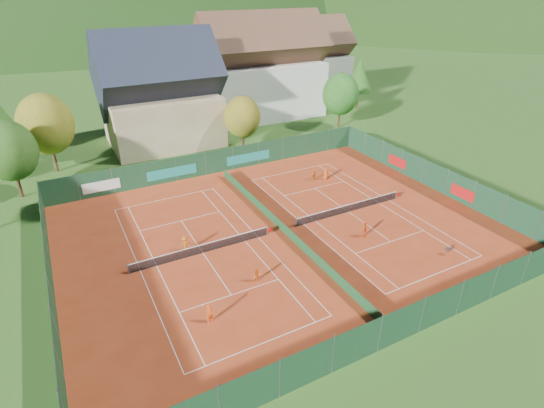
% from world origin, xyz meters
% --- Properties ---
extents(ground, '(600.00, 600.00, 0.00)m').
position_xyz_m(ground, '(0.00, 0.00, -0.02)').
color(ground, '#295219').
rests_on(ground, ground).
extents(clay_pad, '(40.00, 32.00, 0.01)m').
position_xyz_m(clay_pad, '(0.00, 0.00, 0.01)').
color(clay_pad, '#A43518').
rests_on(clay_pad, ground).
extents(court_markings_left, '(11.03, 23.83, 0.00)m').
position_xyz_m(court_markings_left, '(-8.00, 0.00, 0.01)').
color(court_markings_left, white).
rests_on(court_markings_left, ground).
extents(court_markings_right, '(11.03, 23.83, 0.00)m').
position_xyz_m(court_markings_right, '(8.00, 0.00, 0.01)').
color(court_markings_right, white).
rests_on(court_markings_right, ground).
extents(tennis_net_left, '(13.30, 0.10, 1.02)m').
position_xyz_m(tennis_net_left, '(-7.85, 0.00, 0.51)').
color(tennis_net_left, '#59595B').
rests_on(tennis_net_left, ground).
extents(tennis_net_right, '(13.30, 0.10, 1.02)m').
position_xyz_m(tennis_net_right, '(8.15, 0.00, 0.51)').
color(tennis_net_right, '#59595B').
rests_on(tennis_net_right, ground).
extents(court_divider, '(0.03, 28.80, 1.00)m').
position_xyz_m(court_divider, '(0.00, 0.00, 0.50)').
color(court_divider, '#163D1E').
rests_on(court_divider, ground).
extents(fence_north, '(40.00, 0.10, 3.00)m').
position_xyz_m(fence_north, '(-0.46, 15.99, 1.47)').
color(fence_north, '#153C21').
rests_on(fence_north, ground).
extents(fence_south, '(40.00, 0.04, 3.00)m').
position_xyz_m(fence_south, '(0.00, -16.00, 1.50)').
color(fence_south, '#12331C').
rests_on(fence_south, ground).
extents(fence_west, '(0.04, 32.00, 3.00)m').
position_xyz_m(fence_west, '(-20.00, 0.00, 1.50)').
color(fence_west, '#14391D').
rests_on(fence_west, ground).
extents(fence_east, '(0.09, 32.00, 3.00)m').
position_xyz_m(fence_east, '(20.00, 0.05, 1.48)').
color(fence_east, '#133621').
rests_on(fence_east, ground).
extents(chalet, '(16.20, 12.00, 16.00)m').
position_xyz_m(chalet, '(-3.00, 30.00, 6.62)').
color(chalet, beige).
rests_on(chalet, ground).
extents(hotel_block_a, '(21.60, 11.00, 17.25)m').
position_xyz_m(hotel_block_a, '(16.00, 36.00, 7.38)').
color(hotel_block_a, silver).
rests_on(hotel_block_a, ground).
extents(hotel_block_b, '(17.28, 10.00, 15.50)m').
position_xyz_m(hotel_block_b, '(30.00, 44.00, 6.62)').
color(hotel_block_b, silver).
rests_on(hotel_block_b, ground).
extents(tree_west_front, '(5.72, 5.72, 8.69)m').
position_xyz_m(tree_west_front, '(-22.00, 20.00, 5.39)').
color(tree_west_front, '#472D19').
rests_on(tree_west_front, ground).
extents(tree_west_mid, '(6.44, 6.44, 9.78)m').
position_xyz_m(tree_west_mid, '(-18.00, 26.00, 6.07)').
color(tree_west_mid, '#4E2F1B').
rests_on(tree_west_mid, ground).
extents(tree_center, '(5.01, 5.01, 7.60)m').
position_xyz_m(tree_center, '(6.00, 22.00, 4.72)').
color(tree_center, '#402717').
rests_on(tree_center, ground).
extents(tree_east_front, '(5.72, 5.72, 8.69)m').
position_xyz_m(tree_east_front, '(24.00, 24.00, 5.39)').
color(tree_east_front, '#453118').
rests_on(tree_east_front, ground).
extents(tree_east_mid, '(5.04, 5.04, 9.00)m').
position_xyz_m(tree_east_mid, '(34.00, 32.00, 6.06)').
color(tree_east_mid, '#482A19').
rests_on(tree_east_mid, ground).
extents(tree_east_back, '(7.15, 7.15, 10.86)m').
position_xyz_m(tree_east_back, '(26.00, 40.00, 6.74)').
color(tree_east_back, '#462D19').
rests_on(tree_east_back, ground).
extents(mountain_backdrop, '(820.00, 530.00, 242.00)m').
position_xyz_m(mountain_backdrop, '(28.54, 233.48, -39.64)').
color(mountain_backdrop, black).
rests_on(mountain_backdrop, ground).
extents(ball_hopper, '(0.34, 0.34, 0.80)m').
position_xyz_m(ball_hopper, '(10.91, -10.30, 0.56)').
color(ball_hopper, slate).
rests_on(ball_hopper, ground).
extents(loose_ball_0, '(0.07, 0.07, 0.07)m').
position_xyz_m(loose_ball_0, '(-10.44, -6.57, 0.03)').
color(loose_ball_0, '#CCD833').
rests_on(loose_ball_0, ground).
extents(loose_ball_1, '(0.07, 0.07, 0.07)m').
position_xyz_m(loose_ball_1, '(5.14, -10.46, 0.03)').
color(loose_ball_1, '#CCD833').
rests_on(loose_ball_1, ground).
extents(loose_ball_2, '(0.07, 0.07, 0.07)m').
position_xyz_m(loose_ball_2, '(4.54, 3.87, 0.03)').
color(loose_ball_2, '#CCD833').
rests_on(loose_ball_2, ground).
extents(player_left_near, '(0.63, 0.48, 1.53)m').
position_xyz_m(player_left_near, '(-10.47, -8.40, 0.76)').
color(player_left_near, '#F25615').
rests_on(player_left_near, ground).
extents(player_left_mid, '(0.79, 0.70, 1.36)m').
position_xyz_m(player_left_mid, '(-5.54, -5.88, 0.68)').
color(player_left_mid, '#DA5B13').
rests_on(player_left_mid, ground).
extents(player_left_far, '(1.00, 0.61, 1.51)m').
position_xyz_m(player_left_far, '(-9.22, 1.07, 0.75)').
color(player_left_far, orange).
rests_on(player_left_far, ground).
extents(player_right_near, '(0.93, 0.92, 1.58)m').
position_xyz_m(player_right_near, '(6.32, -4.56, 0.79)').
color(player_right_near, '#E95514').
rests_on(player_right_near, ground).
extents(player_right_far_a, '(0.80, 0.60, 1.48)m').
position_xyz_m(player_right_far_a, '(10.47, 7.92, 0.74)').
color(player_right_far_a, '#DF4C13').
rests_on(player_right_far_a, ground).
extents(player_right_far_b, '(1.17, 1.00, 1.27)m').
position_xyz_m(player_right_far_b, '(9.13, 8.42, 0.64)').
color(player_right_far_b, '#D35812').
rests_on(player_right_far_b, ground).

